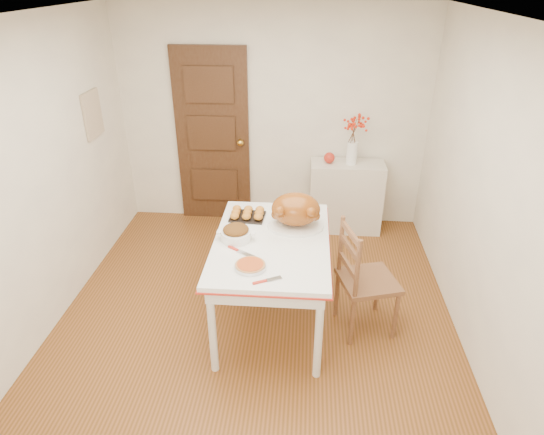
# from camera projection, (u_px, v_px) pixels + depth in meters

# --- Properties ---
(floor) EXTENTS (3.50, 4.00, 0.00)m
(floor) POSITION_uv_depth(u_px,v_px,m) (255.00, 321.00, 4.15)
(floor) COLOR #573310
(floor) RESTS_ON ground
(ceiling) EXTENTS (3.50, 4.00, 0.00)m
(ceiling) POSITION_uv_depth(u_px,v_px,m) (249.00, 17.00, 2.98)
(ceiling) COLOR white
(ceiling) RESTS_ON ground
(wall_back) EXTENTS (3.50, 0.00, 2.50)m
(wall_back) POSITION_uv_depth(u_px,v_px,m) (273.00, 120.00, 5.33)
(wall_back) COLOR #EEE6CA
(wall_back) RESTS_ON ground
(wall_front) EXTENTS (3.50, 0.00, 2.50)m
(wall_front) POSITION_uv_depth(u_px,v_px,m) (194.00, 413.00, 1.81)
(wall_front) COLOR #EEE6CA
(wall_front) RESTS_ON ground
(wall_left) EXTENTS (0.00, 4.00, 2.50)m
(wall_left) POSITION_uv_depth(u_px,v_px,m) (33.00, 187.00, 3.69)
(wall_left) COLOR #EEE6CA
(wall_left) RESTS_ON ground
(wall_right) EXTENTS (0.00, 4.00, 2.50)m
(wall_right) POSITION_uv_depth(u_px,v_px,m) (488.00, 202.00, 3.45)
(wall_right) COLOR #EEE6CA
(wall_right) RESTS_ON ground
(door_back) EXTENTS (0.85, 0.06, 2.06)m
(door_back) POSITION_uv_depth(u_px,v_px,m) (213.00, 138.00, 5.45)
(door_back) COLOR #3E2716
(door_back) RESTS_ON ground
(photo_board) EXTENTS (0.03, 0.35, 0.45)m
(photo_board) POSITION_uv_depth(u_px,v_px,m) (93.00, 114.00, 4.62)
(photo_board) COLOR #C6B188
(photo_board) RESTS_ON ground
(sideboard) EXTENTS (0.83, 0.37, 0.83)m
(sideboard) POSITION_uv_depth(u_px,v_px,m) (346.00, 197.00, 5.47)
(sideboard) COLOR beige
(sideboard) RESTS_ON floor
(kitchen_table) EXTENTS (0.95, 1.38, 0.83)m
(kitchen_table) POSITION_uv_depth(u_px,v_px,m) (272.00, 282.00, 3.98)
(kitchen_table) COLOR white
(kitchen_table) RESTS_ON floor
(chair_oak) EXTENTS (0.55, 0.55, 1.01)m
(chair_oak) POSITION_uv_depth(u_px,v_px,m) (368.00, 278.00, 3.87)
(chair_oak) COLOR brown
(chair_oak) RESTS_ON floor
(berry_vase) EXTENTS (0.27, 0.27, 0.53)m
(berry_vase) POSITION_uv_depth(u_px,v_px,m) (353.00, 141.00, 5.14)
(berry_vase) COLOR white
(berry_vase) RESTS_ON sideboard
(apple) EXTENTS (0.12, 0.12, 0.12)m
(apple) POSITION_uv_depth(u_px,v_px,m) (329.00, 158.00, 5.26)
(apple) COLOR #B62718
(apple) RESTS_ON sideboard
(turkey_platter) EXTENTS (0.57, 0.51, 0.30)m
(turkey_platter) POSITION_uv_depth(u_px,v_px,m) (296.00, 211.00, 3.91)
(turkey_platter) COLOR #893D11
(turkey_platter) RESTS_ON kitchen_table
(pumpkin_pie) EXTENTS (0.26, 0.26, 0.05)m
(pumpkin_pie) POSITION_uv_depth(u_px,v_px,m) (250.00, 265.00, 3.42)
(pumpkin_pie) COLOR #B14519
(pumpkin_pie) RESTS_ON kitchen_table
(stuffing_dish) EXTENTS (0.38, 0.34, 0.12)m
(stuffing_dish) POSITION_uv_depth(u_px,v_px,m) (236.00, 233.00, 3.76)
(stuffing_dish) COLOR #56350E
(stuffing_dish) RESTS_ON kitchen_table
(rolls_tray) EXTENTS (0.31, 0.25, 0.08)m
(rolls_tray) POSITION_uv_depth(u_px,v_px,m) (247.00, 214.00, 4.11)
(rolls_tray) COLOR #C77322
(rolls_tray) RESTS_ON kitchen_table
(pie_server) EXTENTS (0.22, 0.15, 0.01)m
(pie_server) POSITION_uv_depth(u_px,v_px,m) (267.00, 280.00, 3.28)
(pie_server) COLOR silver
(pie_server) RESTS_ON kitchen_table
(carving_knife) EXTENTS (0.26, 0.21, 0.01)m
(carving_knife) POSITION_uv_depth(u_px,v_px,m) (242.00, 252.00, 3.61)
(carving_knife) COLOR silver
(carving_knife) RESTS_ON kitchen_table
(drinking_glass) EXTENTS (0.08, 0.08, 0.10)m
(drinking_glass) POSITION_uv_depth(u_px,v_px,m) (278.00, 207.00, 4.20)
(drinking_glass) COLOR white
(drinking_glass) RESTS_ON kitchen_table
(shaker_pair) EXTENTS (0.11, 0.06, 0.10)m
(shaker_pair) POSITION_uv_depth(u_px,v_px,m) (309.00, 206.00, 4.21)
(shaker_pair) COLOR white
(shaker_pair) RESTS_ON kitchen_table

